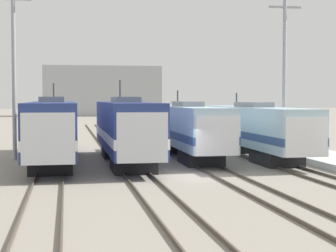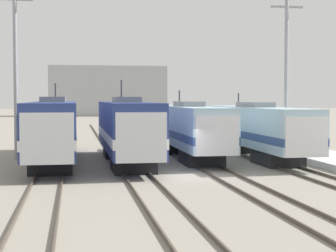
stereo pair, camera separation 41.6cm
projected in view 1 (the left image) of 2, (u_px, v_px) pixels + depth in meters
The scene contains 12 objects.
ground_plane at pixel (182, 176), 30.40m from camera, with size 400.00×400.00×0.00m, color gray.
rail_pair_far_left at pixel (49, 178), 29.14m from camera, with size 1.51×120.00×0.15m.
rail_pair_center_left at pixel (139, 176), 29.98m from camera, with size 1.51×120.00×0.15m.
rail_pair_center_right at pixel (223, 174), 30.82m from camera, with size 1.51×120.00×0.15m.
rail_pair_far_right at pixel (303, 172), 31.66m from camera, with size 1.51×120.00×0.15m.
locomotive_far_left at pixel (52, 129), 36.64m from camera, with size 2.91×19.47×5.36m.
locomotive_center_left at pixel (126, 130), 35.96m from camera, with size 2.89×16.41×5.54m.
locomotive_center_right at pixel (189, 129), 39.35m from camera, with size 2.81×16.16×4.85m.
locomotive_far_right at pixel (255, 129), 39.60m from camera, with size 2.75×18.20×4.65m.
catenary_tower_left at pixel (14, 65), 38.18m from camera, with size 2.46×0.28×12.47m.
catenary_tower_right at pixel (284, 67), 41.68m from camera, with size 2.46×0.28×12.47m.
depot_building at pixel (102, 91), 136.48m from camera, with size 27.91×10.57×11.93m.
Camera 1 is at (-6.15, -29.60, 4.24)m, focal length 60.00 mm.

